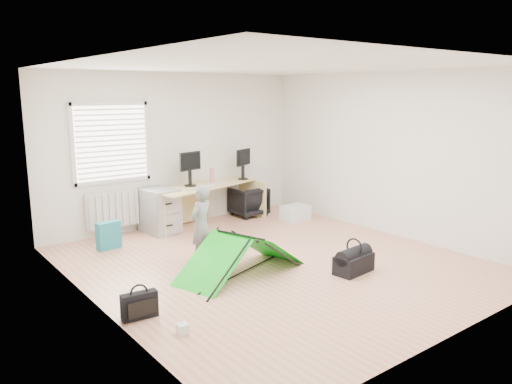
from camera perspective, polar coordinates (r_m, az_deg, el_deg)
ground at (r=7.12m, az=1.99°, el=-8.03°), size 5.50×5.50×0.00m
back_wall at (r=9.06m, az=-9.15°, el=4.80°), size 5.00×0.02×2.70m
window at (r=8.50m, az=-16.20°, el=5.43°), size 1.20×0.06×1.20m
radiator at (r=8.64m, az=-15.70°, el=-1.87°), size 1.00×0.12×0.60m
desk at (r=9.06m, az=-5.78°, el=-1.42°), size 2.26×1.20×0.73m
filing_cabinet at (r=8.65m, az=-10.98°, el=-2.12°), size 0.56×0.70×0.76m
monitor_left at (r=8.83m, az=-7.56°, el=2.10°), size 0.48×0.20×0.45m
monitor_right at (r=9.44m, az=-1.51°, el=2.72°), size 0.44×0.26×0.42m
keyboard at (r=8.99m, az=-4.75°, el=0.94°), size 0.47×0.28×0.02m
thermos at (r=9.04m, az=-5.05°, el=1.83°), size 0.08×0.08×0.28m
office_chair at (r=9.65m, az=-0.87°, el=-1.09°), size 0.62×0.64×0.57m
person at (r=6.86m, az=-6.28°, el=-3.86°), size 0.49×0.41×1.14m
kite at (r=6.59m, az=-1.76°, el=-7.17°), size 1.87×1.25×0.53m
storage_crate at (r=9.37m, az=4.53°, el=-2.39°), size 0.52×0.37×0.28m
tote_bag at (r=7.97m, az=-16.50°, el=-4.77°), size 0.37×0.20×0.42m
laptop_bag at (r=5.54m, az=-13.18°, el=-12.52°), size 0.39×0.16×0.29m
white_box at (r=5.18m, az=-8.38°, el=-15.22°), size 0.12×0.12×0.11m
duffel_bag at (r=6.81m, az=11.10°, el=-8.03°), size 0.59×0.35×0.25m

